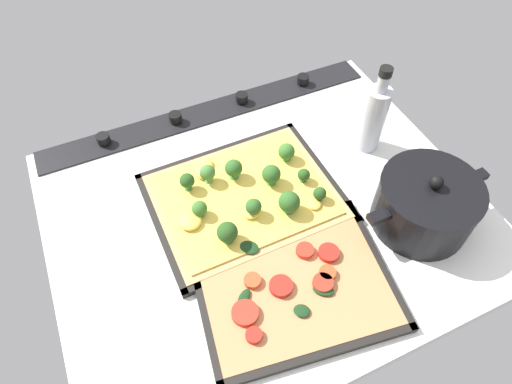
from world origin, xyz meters
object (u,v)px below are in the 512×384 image
Objects in this scene: veggie_pizza_back at (293,282)px; cooking_pot at (425,204)px; baking_tray_front at (245,199)px; broccoli_pizza at (246,195)px; oil_bottle at (374,117)px; baking_tray_back at (293,284)px.

veggie_pizza_back is 27.61cm from cooking_pot.
broccoli_pizza is (-0.09, 0.20, 1.60)cm from baking_tray_front.
oil_bottle reaches higher than cooking_pot.
broccoli_pizza is at bearing -89.56° from baking_tray_back.
oil_bottle is (-29.32, -3.07, 6.00)cm from broccoli_pizza.
broccoli_pizza is at bearing -90.12° from veggie_pizza_back.
baking_tray_front is 32.83cm from cooking_pot.
oil_bottle is at bearing -174.02° from broccoli_pizza.
oil_bottle reaches higher than baking_tray_back.
oil_bottle is at bearing -174.42° from baking_tray_front.
broccoli_pizza is 30.08cm from oil_bottle.
baking_tray_front is 1.00× the size of baking_tray_back.
baking_tray_front is 19.62cm from baking_tray_back.
baking_tray_back is at bearing -175.27° from veggie_pizza_back.
cooking_pot is at bearing 147.35° from broccoli_pizza.
broccoli_pizza reaches higher than baking_tray_front.
cooking_pot is at bearing 84.12° from oil_bottle.
veggie_pizza_back is 1.67× the size of oil_bottle.
oil_bottle is (-2.11, -20.50, 2.87)cm from cooking_pot.
cooking_pot is at bearing -175.79° from veggie_pizza_back.
cooking_pot is at bearing -175.79° from baking_tray_back.
broccoli_pizza is 1.34× the size of cooking_pot.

